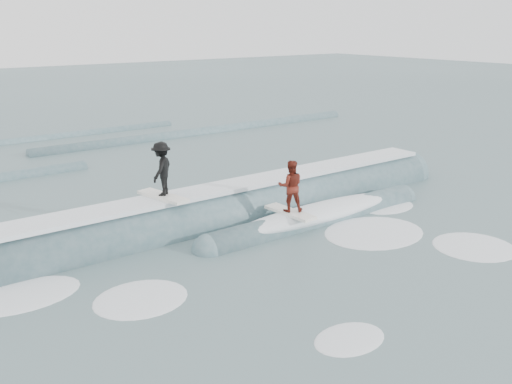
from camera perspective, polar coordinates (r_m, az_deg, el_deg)
ground at (r=17.78m, az=5.61°, el=-5.54°), size 160.00×160.00×0.00m
breaking_wave at (r=20.50m, az=-0.53°, el=-2.27°), size 20.46×3.92×2.28m
surfer_black at (r=18.51m, az=-9.41°, el=2.10°), size 1.27×2.07×1.85m
surfer_red at (r=18.84m, az=3.47°, el=0.33°), size 1.06×2.03×1.83m
whitewater at (r=17.14m, az=6.26°, el=-6.43°), size 15.35×7.93×0.10m
far_swells at (r=31.84m, az=-19.13°, el=3.61°), size 42.48×8.65×0.80m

